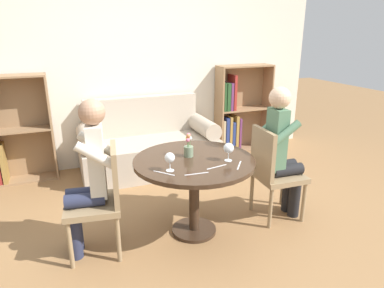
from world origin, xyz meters
The scene contains 17 objects.
ground_plane centered at (0.00, 0.00, 0.00)m, with size 16.00×16.00×0.00m, color olive.
back_wall centered at (0.00, 1.99, 1.35)m, with size 5.20×0.05×2.70m.
round_table centered at (0.00, 0.00, 0.58)m, with size 1.04×1.04×0.70m.
couch centered at (0.00, 1.56, 0.31)m, with size 1.70×0.80×0.92m.
bookshelf_left centered at (-1.64, 1.83, 0.60)m, with size 0.82×0.28×1.27m.
bookshelf_right centered at (1.41, 1.83, 0.56)m, with size 0.82×0.28×1.27m.
chair_left centered at (-0.78, 0.02, 0.49)m, with size 0.48×0.48×0.90m.
chair_right centered at (0.78, -0.03, 0.49)m, with size 0.44×0.44×0.90m.
person_left centered at (-0.87, 0.04, 0.67)m, with size 0.45×0.38×1.27m.
person_right centered at (0.87, -0.04, 0.67)m, with size 0.43×0.36×1.28m.
wine_glass_left centered at (-0.27, -0.16, 0.81)m, with size 0.08×0.08×0.15m.
wine_glass_right centered at (0.25, -0.14, 0.81)m, with size 0.09×0.09×0.16m.
flower_vase centered at (-0.02, 0.08, 0.79)m, with size 0.08×0.08×0.21m.
knife_left_setting centered at (0.29, -0.27, 0.71)m, with size 0.12×0.16×0.00m.
fork_left_setting centered at (-0.33, -0.19, 0.71)m, with size 0.13×0.15×0.00m.
knife_right_setting centered at (-0.10, -0.30, 0.71)m, with size 0.19×0.03×0.00m.
fork_right_setting centered at (0.10, -0.23, 0.71)m, with size 0.19×0.04×0.00m.
Camera 1 is at (-1.02, -2.50, 1.75)m, focal length 32.00 mm.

